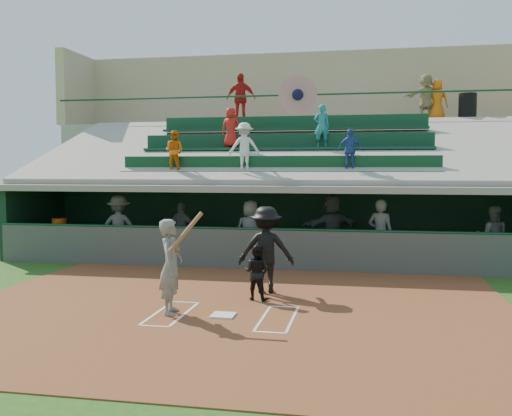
% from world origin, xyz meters
% --- Properties ---
extents(ground, '(100.00, 100.00, 0.00)m').
position_xyz_m(ground, '(0.00, 0.00, 0.00)').
color(ground, '#214A14').
rests_on(ground, ground).
extents(dirt_slab, '(11.00, 9.00, 0.02)m').
position_xyz_m(dirt_slab, '(0.00, 0.50, 0.01)').
color(dirt_slab, brown).
rests_on(dirt_slab, ground).
extents(home_plate, '(0.43, 0.43, 0.03)m').
position_xyz_m(home_plate, '(0.00, 0.00, 0.04)').
color(home_plate, white).
rests_on(home_plate, dirt_slab).
extents(batters_box_chalk, '(2.65, 1.85, 0.01)m').
position_xyz_m(batters_box_chalk, '(0.00, 0.00, 0.02)').
color(batters_box_chalk, white).
rests_on(batters_box_chalk, dirt_slab).
extents(dugout_floor, '(16.00, 3.50, 0.04)m').
position_xyz_m(dugout_floor, '(0.00, 6.75, 0.02)').
color(dugout_floor, gray).
rests_on(dugout_floor, ground).
extents(concourse_slab, '(20.00, 3.00, 4.60)m').
position_xyz_m(concourse_slab, '(0.00, 13.50, 2.30)').
color(concourse_slab, gray).
rests_on(concourse_slab, ground).
extents(grandstand, '(20.40, 10.40, 7.80)m').
position_xyz_m(grandstand, '(-0.01, 10.51, 2.26)').
color(grandstand, '#474C48').
rests_on(grandstand, ground).
extents(batter_at_plate, '(0.89, 0.78, 1.95)m').
position_xyz_m(batter_at_plate, '(-1.01, -0.01, 0.93)').
color(batter_at_plate, '#5E615C').
rests_on(batter_at_plate, dirt_slab).
extents(catcher, '(0.65, 0.56, 1.16)m').
position_xyz_m(catcher, '(0.37, 1.41, 0.60)').
color(catcher, black).
rests_on(catcher, dirt_slab).
extents(home_umpire, '(1.32, 0.87, 1.91)m').
position_xyz_m(home_umpire, '(0.44, 2.16, 0.98)').
color(home_umpire, black).
rests_on(home_umpire, dirt_slab).
extents(dugout_bench, '(14.44, 0.55, 0.43)m').
position_xyz_m(dugout_bench, '(-0.23, 8.07, 0.26)').
color(dugout_bench, brown).
rests_on(dugout_bench, dugout_floor).
extents(white_table, '(0.87, 0.68, 0.72)m').
position_xyz_m(white_table, '(-6.87, 6.09, 0.40)').
color(white_table, silver).
rests_on(white_table, dugout_floor).
extents(water_cooler, '(0.44, 0.44, 0.44)m').
position_xyz_m(water_cooler, '(-6.82, 6.14, 0.98)').
color(water_cooler, '#DF5C0D').
rests_on(water_cooler, white_table).
extents(dugout_player_a, '(1.36, 0.98, 1.90)m').
position_xyz_m(dugout_player_a, '(-4.79, 6.07, 0.99)').
color(dugout_player_a, '#5B5E59').
rests_on(dugout_player_a, dugout_floor).
extents(dugout_player_b, '(1.07, 0.69, 1.70)m').
position_xyz_m(dugout_player_b, '(-2.92, 6.51, 0.89)').
color(dugout_player_b, '#595B56').
rests_on(dugout_player_b, dugout_floor).
extents(dugout_player_c, '(0.95, 0.68, 1.81)m').
position_xyz_m(dugout_player_c, '(-0.65, 5.91, 0.95)').
color(dugout_player_c, '#61645F').
rests_on(dugout_player_c, dugout_floor).
extents(dugout_player_d, '(1.86, 1.41, 1.95)m').
position_xyz_m(dugout_player_d, '(1.63, 6.98, 1.02)').
color(dugout_player_d, '#535450').
rests_on(dugout_player_d, dugout_floor).
extents(dugout_player_e, '(0.80, 0.64, 1.89)m').
position_xyz_m(dugout_player_e, '(3.01, 5.68, 0.99)').
color(dugout_player_e, '#535550').
rests_on(dugout_player_e, dugout_floor).
extents(dugout_player_f, '(0.93, 0.78, 1.72)m').
position_xyz_m(dugout_player_f, '(6.03, 6.28, 0.90)').
color(dugout_player_f, '#5F625D').
rests_on(dugout_player_f, dugout_floor).
extents(trash_bin, '(0.66, 0.66, 0.98)m').
position_xyz_m(trash_bin, '(6.35, 12.59, 5.09)').
color(trash_bin, black).
rests_on(trash_bin, concourse_slab).
extents(concourse_staff_a, '(1.20, 0.55, 2.02)m').
position_xyz_m(concourse_staff_a, '(-2.39, 12.65, 5.61)').
color(concourse_staff_a, '#A91B13').
rests_on(concourse_staff_a, concourse_slab).
extents(concourse_staff_b, '(0.87, 0.67, 1.58)m').
position_xyz_m(concourse_staff_b, '(5.29, 12.89, 5.39)').
color(concourse_staff_b, '#D6640C').
rests_on(concourse_staff_b, concourse_slab).
extents(concourse_staff_c, '(1.75, 0.97, 1.80)m').
position_xyz_m(concourse_staff_c, '(4.86, 12.87, 5.50)').
color(concourse_staff_c, tan).
rests_on(concourse_staff_c, concourse_slab).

